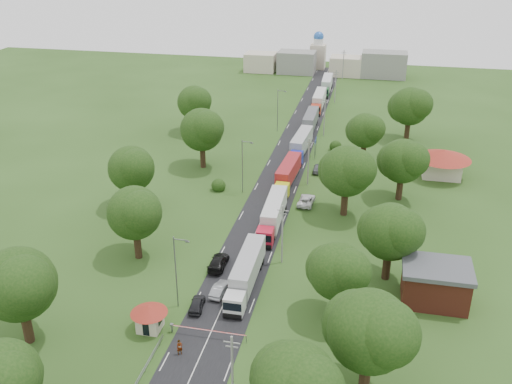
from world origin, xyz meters
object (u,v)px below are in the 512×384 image
(guard_booth, at_px, (149,314))
(car_lane_front, at_px, (197,304))
(boom_barrier, at_px, (197,330))
(pedestrian_near, at_px, (180,348))
(info_sign, at_px, (316,144))
(truck_0, at_px, (246,272))
(car_lane_mid, at_px, (220,289))

(guard_booth, relative_size, car_lane_front, 1.08)
(boom_barrier, bearing_deg, pedestrian_near, -104.99)
(guard_booth, bearing_deg, info_sign, 78.32)
(boom_barrier, height_order, truck_0, truck_0)
(info_sign, distance_m, truck_0, 48.90)
(car_lane_front, bearing_deg, truck_0, -134.57)
(boom_barrier, bearing_deg, truck_0, 73.84)
(guard_booth, xyz_separation_m, info_sign, (12.40, 60.00, 0.84))
(guard_booth, height_order, pedestrian_near, guard_booth)
(truck_0, bearing_deg, pedestrian_near, -105.88)
(car_lane_front, bearing_deg, pedestrian_near, 88.37)
(boom_barrier, distance_m, car_lane_front, 5.27)
(truck_0, height_order, pedestrian_near, truck_0)
(info_sign, bearing_deg, car_lane_mid, -96.89)
(guard_booth, height_order, info_sign, info_sign)
(guard_booth, relative_size, info_sign, 1.07)
(guard_booth, distance_m, truck_0, 14.44)
(pedestrian_near, bearing_deg, car_lane_mid, 47.18)
(boom_barrier, height_order, car_lane_front, car_lane_front)
(guard_booth, xyz_separation_m, pedestrian_near, (4.90, -3.50, -1.21))
(info_sign, relative_size, car_lane_mid, 0.93)
(info_sign, height_order, truck_0, info_sign)
(info_sign, xyz_separation_m, pedestrian_near, (-7.49, -63.50, -2.05))
(car_lane_front, xyz_separation_m, pedestrian_near, (0.71, -8.50, 0.26))
(truck_0, relative_size, car_lane_mid, 3.34)
(truck_0, relative_size, pedestrian_near, 7.69)
(info_sign, xyz_separation_m, truck_0, (-3.31, -48.78, -0.84))
(car_lane_mid, distance_m, pedestrian_near, 12.29)
(info_sign, bearing_deg, guard_booth, -101.68)
(guard_booth, distance_m, car_lane_front, 6.69)
(truck_0, distance_m, pedestrian_near, 15.35)
(guard_booth, height_order, truck_0, truck_0)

